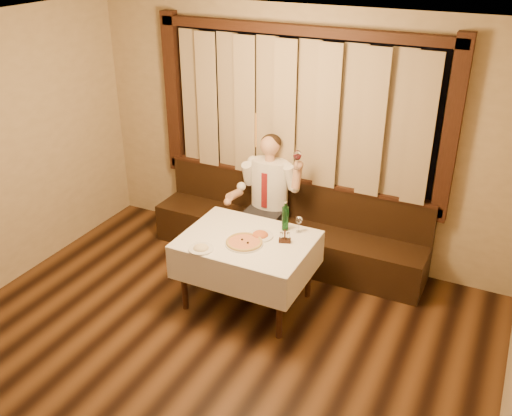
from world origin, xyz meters
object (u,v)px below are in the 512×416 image
at_px(pasta_red, 260,233).
at_px(dining_table, 247,248).
at_px(pizza, 244,242).
at_px(green_bottle, 285,218).
at_px(pasta_cream, 201,246).
at_px(cruet_caddy, 285,238).
at_px(banquette, 287,233).
at_px(seated_man, 267,190).

bearing_deg(pasta_red, dining_table, -136.39).
bearing_deg(dining_table, pasta_red, 43.61).
bearing_deg(pizza, green_bottle, 60.90).
xyz_separation_m(pizza, pasta_red, (0.08, 0.20, 0.02)).
xyz_separation_m(pasta_red, pasta_cream, (-0.39, -0.47, -0.00)).
xyz_separation_m(pizza, pasta_cream, (-0.32, -0.28, 0.02)).
relative_size(dining_table, pizza, 3.41).
bearing_deg(cruet_caddy, banquette, 91.76).
bearing_deg(seated_man, dining_table, -76.76).
distance_m(dining_table, pizza, 0.16).
relative_size(pizza, pasta_cream, 1.55).
distance_m(green_bottle, seated_man, 0.77).
bearing_deg(dining_table, cruet_caddy, 15.07).
relative_size(banquette, green_bottle, 10.33).
bearing_deg(green_bottle, pizza, -119.10).
height_order(pizza, pasta_cream, pasta_cream).
distance_m(banquette, pasta_red, 1.05).
relative_size(pasta_red, cruet_caddy, 2.05).
relative_size(banquette, seated_man, 2.18).
bearing_deg(banquette, pizza, -88.88).
relative_size(pasta_cream, cruet_caddy, 1.89).
bearing_deg(banquette, cruet_caddy, -68.78).
relative_size(banquette, cruet_caddy, 25.21).
xyz_separation_m(pasta_red, seated_man, (-0.32, 0.84, 0.05)).
bearing_deg(green_bottle, seated_man, 128.56).
distance_m(dining_table, pasta_red, 0.20).
bearing_deg(banquette, green_bottle, -69.31).
xyz_separation_m(pasta_cream, seated_man, (0.08, 1.31, 0.06)).
distance_m(dining_table, cruet_caddy, 0.40).
bearing_deg(banquette, seated_man, -157.58).
xyz_separation_m(dining_table, pizza, (0.02, -0.10, 0.12)).
distance_m(cruet_caddy, seated_man, 1.02).
bearing_deg(pasta_cream, pizza, 40.96).
height_order(pasta_cream, cruet_caddy, cruet_caddy).
height_order(pasta_red, green_bottle, green_bottle).
bearing_deg(pizza, pasta_cream, -139.04).
bearing_deg(dining_table, pizza, -78.02).
bearing_deg(pasta_red, seated_man, 110.69).
distance_m(pizza, pasta_red, 0.21).
bearing_deg(cruet_caddy, pasta_red, 161.36).
bearing_deg(green_bottle, banquette, 110.69).
height_order(dining_table, pizza, pizza).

